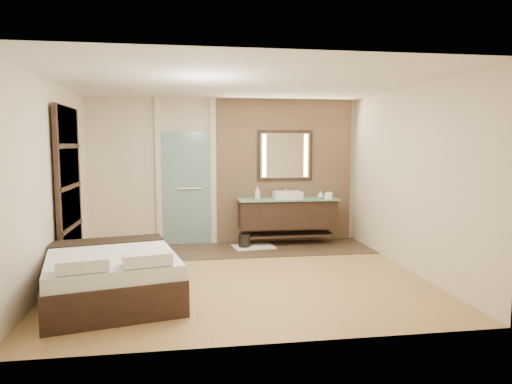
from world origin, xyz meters
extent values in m
plane|color=#A37D44|center=(0.00, 0.00, 0.00)|extent=(5.00, 5.00, 0.00)
cube|color=#34241C|center=(0.60, 1.60, 0.01)|extent=(3.80, 1.30, 0.01)
cube|color=tan|center=(1.10, 2.21, 1.35)|extent=(2.60, 0.08, 2.70)
cube|color=black|center=(1.10, 1.92, 0.57)|extent=(1.80, 0.50, 0.50)
cube|color=black|center=(1.10, 1.92, 0.18)|extent=(1.71, 0.45, 0.04)
cube|color=#86CEBB|center=(1.10, 1.90, 0.85)|extent=(1.85, 0.55, 0.03)
cube|color=white|center=(1.10, 1.90, 0.93)|extent=(0.50, 0.38, 0.13)
cylinder|color=silver|center=(1.10, 2.09, 0.95)|extent=(0.03, 0.03, 0.18)
cylinder|color=silver|center=(1.10, 2.05, 1.03)|extent=(0.02, 0.10, 0.02)
cube|color=black|center=(1.10, 2.16, 1.65)|extent=(1.06, 0.03, 0.96)
cube|color=white|center=(1.10, 2.15, 1.65)|extent=(0.94, 0.01, 0.84)
cube|color=#FFF0BF|center=(0.70, 2.14, 1.65)|extent=(0.07, 0.01, 0.80)
cube|color=#FFF0BF|center=(1.50, 2.14, 1.65)|extent=(0.07, 0.01, 0.80)
cube|color=silver|center=(-0.75, 2.20, 1.05)|extent=(0.90, 0.05, 2.10)
cylinder|color=silver|center=(-0.70, 2.15, 1.05)|extent=(0.45, 0.03, 0.03)
cube|color=beige|center=(-1.25, 2.21, 1.35)|extent=(0.10, 0.08, 2.70)
cube|color=beige|center=(-0.25, 2.21, 1.35)|extent=(0.10, 0.08, 2.70)
cube|color=black|center=(-2.43, 0.60, 1.20)|extent=(0.06, 1.20, 2.40)
cube|color=#F4EBCD|center=(-2.41, 0.60, 0.37)|extent=(0.02, 1.06, 0.52)
cube|color=#F4EBCD|center=(-2.41, 0.60, 0.96)|extent=(0.02, 1.06, 0.52)
cube|color=#F4EBCD|center=(-2.41, 0.60, 1.54)|extent=(0.02, 1.06, 0.52)
cube|color=#F4EBCD|center=(-2.41, 0.60, 2.13)|extent=(0.02, 1.06, 0.52)
cube|color=black|center=(-1.65, -0.74, 0.20)|extent=(1.84, 2.12, 0.41)
cube|color=silver|center=(-1.65, -0.74, 0.49)|extent=(1.79, 2.07, 0.17)
cube|color=black|center=(-1.80, -0.07, 0.57)|extent=(1.48, 0.72, 0.04)
cube|color=silver|center=(-1.80, -1.53, 0.64)|extent=(0.55, 0.38, 0.13)
cube|color=silver|center=(-1.17, -1.39, 0.64)|extent=(0.55, 0.38, 0.13)
cube|color=white|center=(0.44, 1.72, 0.02)|extent=(0.78, 0.59, 0.02)
cylinder|color=black|center=(0.26, 1.70, 0.13)|extent=(0.26, 0.26, 0.25)
cube|color=white|center=(1.83, 1.74, 0.92)|extent=(0.15, 0.15, 0.10)
imported|color=silver|center=(0.53, 1.87, 0.98)|extent=(0.10, 0.10, 0.24)
imported|color=#B2B2B2|center=(0.56, 2.01, 0.94)|extent=(0.08, 0.08, 0.16)
imported|color=silver|center=(1.70, 1.81, 0.93)|extent=(0.13, 0.13, 0.14)
imported|color=silver|center=(1.92, 1.95, 0.91)|extent=(0.13, 0.13, 0.10)
camera|label=1|loc=(-0.74, -6.29, 1.86)|focal=32.00mm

